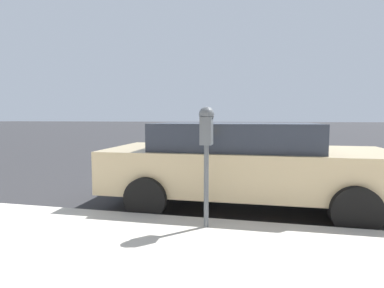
% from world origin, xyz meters
% --- Properties ---
extents(ground_plane, '(220.00, 220.00, 0.00)m').
position_xyz_m(ground_plane, '(0.00, 0.00, 0.00)').
color(ground_plane, '#2B2B2D').
extents(parking_meter, '(0.21, 0.19, 1.51)m').
position_xyz_m(parking_meter, '(-2.53, 0.62, 1.29)').
color(parking_meter, '#4C5156').
rests_on(parking_meter, sidewalk).
extents(car_tan, '(2.10, 4.60, 1.42)m').
position_xyz_m(car_tan, '(-1.14, 0.23, 0.76)').
color(car_tan, tan).
rests_on(car_tan, ground_plane).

